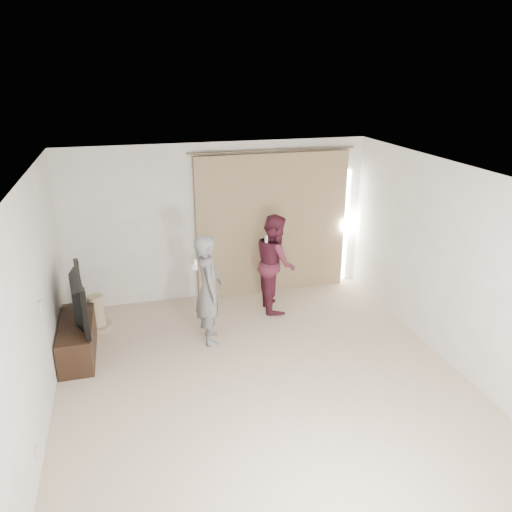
{
  "coord_description": "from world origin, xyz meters",
  "views": [
    {
      "loc": [
        -1.47,
        -5.03,
        3.68
      ],
      "look_at": [
        0.21,
        1.2,
        1.24
      ],
      "focal_mm": 35.0,
      "sensor_mm": 36.0,
      "label": 1
    }
  ],
  "objects_px": {
    "tv_console": "(78,338)",
    "person_man": "(209,289)",
    "person_woman": "(275,262)",
    "tv": "(72,299)"
  },
  "relations": [
    {
      "from": "tv_console",
      "to": "person_man",
      "type": "distance_m",
      "value": 1.89
    },
    {
      "from": "tv_console",
      "to": "person_woman",
      "type": "distance_m",
      "value": 3.13
    },
    {
      "from": "tv",
      "to": "person_man",
      "type": "relative_size",
      "value": 0.75
    },
    {
      "from": "person_man",
      "to": "tv_console",
      "type": "bearing_deg",
      "value": 177.08
    },
    {
      "from": "person_woman",
      "to": "person_man",
      "type": "bearing_deg",
      "value": -147.48
    },
    {
      "from": "person_man",
      "to": "person_woman",
      "type": "relative_size",
      "value": 1.01
    },
    {
      "from": "tv",
      "to": "person_man",
      "type": "distance_m",
      "value": 1.81
    },
    {
      "from": "tv",
      "to": "person_man",
      "type": "height_order",
      "value": "person_man"
    },
    {
      "from": "tv",
      "to": "tv_console",
      "type": "bearing_deg",
      "value": -0.0
    },
    {
      "from": "tv",
      "to": "person_woman",
      "type": "distance_m",
      "value": 3.08
    }
  ]
}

